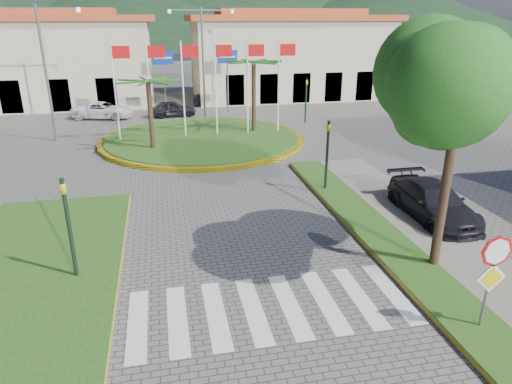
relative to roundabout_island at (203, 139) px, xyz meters
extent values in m
cube|color=#264D16|center=(4.80, -20.00, -0.08)|extent=(1.60, 28.00, 0.18)
cube|color=#264D16|center=(-6.50, -16.00, -0.08)|extent=(5.00, 14.00, 0.18)
cube|color=silver|center=(0.00, -18.00, -0.17)|extent=(8.00, 3.00, 0.01)
cylinder|color=yellow|center=(0.00, 0.00, -0.05)|extent=(12.70, 12.70, 0.24)
cylinder|color=#264D16|center=(0.00, 0.00, -0.02)|extent=(12.00, 12.00, 0.30)
cylinder|color=black|center=(-3.00, -2.00, 1.85)|extent=(0.28, 0.28, 4.05)
cylinder|color=black|center=(3.50, 1.00, 2.17)|extent=(0.28, 0.28, 4.68)
cylinder|color=silver|center=(-5.00, 0.50, 2.83)|extent=(0.10, 0.10, 6.00)
cube|color=red|center=(-4.45, 0.50, 5.23)|extent=(1.00, 0.03, 0.70)
cylinder|color=silver|center=(-3.00, 0.50, 2.83)|extent=(0.10, 0.10, 6.00)
cube|color=red|center=(-2.45, 0.50, 5.23)|extent=(1.00, 0.03, 0.70)
cylinder|color=silver|center=(-1.00, 0.50, 2.83)|extent=(0.10, 0.10, 6.00)
cube|color=red|center=(-0.45, 0.50, 5.23)|extent=(1.00, 0.03, 0.70)
cylinder|color=silver|center=(1.00, 0.50, 2.83)|extent=(0.10, 0.10, 6.00)
cube|color=red|center=(1.55, 0.50, 5.23)|extent=(1.00, 0.03, 0.70)
cylinder|color=silver|center=(3.00, 0.50, 2.83)|extent=(0.10, 0.10, 6.00)
cube|color=red|center=(3.55, 0.50, 5.23)|extent=(1.00, 0.03, 0.70)
cylinder|color=silver|center=(5.00, 0.50, 2.83)|extent=(0.10, 0.10, 6.00)
cube|color=red|center=(5.55, 0.50, 5.23)|extent=(1.00, 0.03, 0.70)
cylinder|color=slate|center=(4.90, -20.00, 1.08)|extent=(0.07, 0.07, 2.50)
cylinder|color=red|center=(4.90, -20.05, 2.08)|extent=(0.80, 0.03, 0.80)
cube|color=yellow|center=(4.90, -20.06, 1.38)|extent=(0.78, 0.03, 0.78)
cylinder|color=black|center=(5.50, -17.00, 2.03)|extent=(0.28, 0.28, 4.40)
ellipsoid|color=#1D5316|center=(5.50, -17.00, 5.03)|extent=(3.60, 3.60, 3.20)
cylinder|color=black|center=(-5.20, -15.50, 1.43)|extent=(0.12, 0.12, 3.20)
imported|color=gold|center=(-5.20, -15.50, 2.43)|extent=(0.15, 0.18, 0.90)
cylinder|color=black|center=(4.50, -10.00, 1.43)|extent=(0.12, 0.12, 3.20)
imported|color=gold|center=(4.50, -10.00, 2.43)|extent=(0.15, 0.18, 0.90)
cylinder|color=black|center=(8.00, 4.00, 1.43)|extent=(0.12, 0.12, 3.20)
imported|color=gold|center=(8.00, 4.00, 2.43)|extent=(0.18, 0.15, 0.90)
cylinder|color=slate|center=(-2.00, 9.00, 2.43)|extent=(0.12, 0.12, 5.20)
cube|color=#0E3199|center=(-2.00, 8.94, 4.23)|extent=(1.60, 0.05, 1.00)
cylinder|color=slate|center=(3.00, 9.00, 2.43)|extent=(0.12, 0.12, 5.20)
cube|color=#0E3199|center=(3.00, 8.94, 4.23)|extent=(1.60, 0.05, 1.00)
cylinder|color=slate|center=(1.00, 8.00, 3.83)|extent=(0.16, 0.16, 8.00)
cube|color=slate|center=(-0.20, 8.00, 7.63)|extent=(2.40, 0.08, 0.08)
cube|color=slate|center=(2.20, 8.00, 7.63)|extent=(2.40, 0.08, 0.08)
cylinder|color=slate|center=(-9.00, 2.00, 3.83)|extent=(0.16, 0.16, 8.00)
cube|color=slate|center=(-10.20, 2.00, 7.63)|extent=(2.40, 0.08, 0.08)
cube|color=slate|center=(-7.80, 2.00, 7.63)|extent=(2.40, 0.08, 0.08)
cube|color=beige|center=(-14.00, 16.00, 3.33)|extent=(22.00, 9.00, 7.00)
cube|color=#A84320|center=(-14.00, 16.00, 7.08)|extent=(23.32, 9.54, 0.50)
cube|color=#A84320|center=(-14.00, 16.00, 7.58)|extent=(16.50, 4.95, 0.60)
cube|color=beige|center=(10.00, 16.00, 3.33)|extent=(18.00, 9.00, 7.00)
cube|color=#A84320|center=(10.00, 16.00, 7.08)|extent=(19.08, 9.54, 0.50)
cube|color=#A84320|center=(10.00, 16.00, 7.58)|extent=(13.50, 4.95, 0.60)
cone|color=black|center=(70.00, 113.00, 8.83)|extent=(120.00, 120.00, 18.00)
cone|color=black|center=(-10.00, 108.00, 7.83)|extent=(110.00, 110.00, 16.00)
imported|color=white|center=(-6.81, 8.57, 0.45)|extent=(4.82, 2.99, 1.25)
imported|color=black|center=(-1.55, 8.15, 0.44)|extent=(3.72, 1.79, 1.23)
imported|color=black|center=(2.22, 12.48, 0.43)|extent=(3.70, 1.45, 1.20)
imported|color=black|center=(7.50, -13.62, 0.51)|extent=(1.97, 4.75, 1.37)
camera|label=1|loc=(-2.42, -28.00, 7.09)|focal=32.00mm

